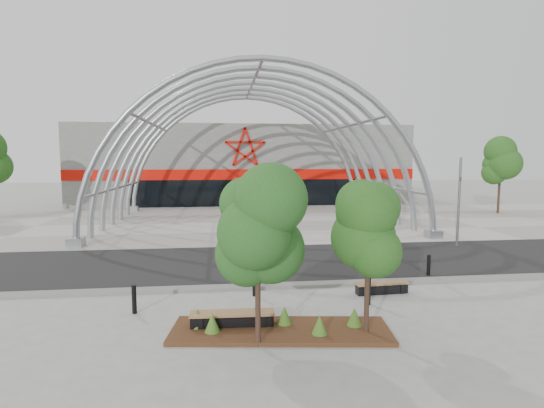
{
  "coord_description": "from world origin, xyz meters",
  "views": [
    {
      "loc": [
        -2.29,
        -15.16,
        4.7
      ],
      "look_at": [
        0.0,
        4.0,
        2.6
      ],
      "focal_mm": 28.0,
      "sensor_mm": 36.0,
      "label": 1
    }
  ],
  "objects": [
    {
      "name": "kerb",
      "position": [
        0.0,
        -0.25,
        0.06
      ],
      "size": [
        60.0,
        0.5,
        0.12
      ],
      "primitive_type": "cube",
      "color": "slate",
      "rests_on": "ground"
    },
    {
      "name": "vault_canopy",
      "position": [
        0.0,
        15.5,
        0.02
      ],
      "size": [
        20.8,
        15.8,
        20.36
      ],
      "color": "#969BA0",
      "rests_on": "ground"
    },
    {
      "name": "planting_bed",
      "position": [
        -0.83,
        -4.21,
        0.15
      ],
      "size": [
        6.06,
        2.53,
        0.62
      ],
      "color": "#3E2012",
      "rests_on": "ground"
    },
    {
      "name": "bollard_2",
      "position": [
        -1.65,
        0.13,
        0.52
      ],
      "size": [
        0.17,
        0.17,
        1.03
      ],
      "primitive_type": "cylinder",
      "color": "black",
      "rests_on": "ground"
    },
    {
      "name": "arena_building",
      "position": [
        0.0,
        33.45,
        3.99
      ],
      "size": [
        34.0,
        15.24,
        8.0
      ],
      "color": "slate",
      "rests_on": "ground"
    },
    {
      "name": "bg_tree_1",
      "position": [
        21.0,
        18.0,
        4.25
      ],
      "size": [
        2.7,
        2.7,
        5.91
      ],
      "color": "black",
      "rests_on": "ground"
    },
    {
      "name": "bollard_0",
      "position": [
        -4.96,
        -2.31,
        0.44
      ],
      "size": [
        0.14,
        0.14,
        0.87
      ],
      "primitive_type": "cylinder",
      "color": "black",
      "rests_on": "ground"
    },
    {
      "name": "bollard_4",
      "position": [
        5.91,
        0.57,
        0.43
      ],
      "size": [
        0.14,
        0.14,
        0.85
      ],
      "primitive_type": "cylinder",
      "color": "black",
      "rests_on": "ground"
    },
    {
      "name": "road",
      "position": [
        0.0,
        3.5,
        0.01
      ],
      "size": [
        140.0,
        7.0,
        0.02
      ],
      "primitive_type": "cube",
      "color": "black",
      "rests_on": "ground"
    },
    {
      "name": "bollard_3",
      "position": [
        2.35,
        -2.38,
        0.57
      ],
      "size": [
        0.18,
        0.18,
        1.14
      ],
      "primitive_type": "cylinder",
      "color": "black",
      "rests_on": "ground"
    },
    {
      "name": "forecourt",
      "position": [
        0.0,
        15.5,
        0.02
      ],
      "size": [
        60.0,
        17.0,
        0.04
      ],
      "primitive_type": "cube",
      "color": "gray",
      "rests_on": "ground"
    },
    {
      "name": "street_tree_1",
      "position": [
        1.49,
        -4.68,
        2.86
      ],
      "size": [
        1.68,
        1.68,
        3.98
      ],
      "color": "black",
      "rests_on": "ground"
    },
    {
      "name": "ground",
      "position": [
        0.0,
        0.0,
        0.0
      ],
      "size": [
        140.0,
        140.0,
        0.0
      ],
      "primitive_type": "plane",
      "color": "gray",
      "rests_on": "ground"
    },
    {
      "name": "signal_pole",
      "position": [
        10.14,
        5.73,
        2.47
      ],
      "size": [
        0.22,
        0.67,
        4.72
      ],
      "color": "slate",
      "rests_on": "ground"
    },
    {
      "name": "bench_1",
      "position": [
        3.21,
        -1.36,
        0.19
      ],
      "size": [
        1.88,
        0.52,
        0.39
      ],
      "color": "black",
      "rests_on": "ground"
    },
    {
      "name": "bench_0",
      "position": [
        -2.04,
        -3.85,
        0.24
      ],
      "size": [
        2.33,
        0.58,
        0.49
      ],
      "color": "black",
      "rests_on": "ground"
    },
    {
      "name": "bollard_1",
      "position": [
        -1.21,
        -1.1,
        0.45
      ],
      "size": [
        0.14,
        0.14,
        0.9
      ],
      "primitive_type": "cylinder",
      "color": "black",
      "rests_on": "ground"
    },
    {
      "name": "street_tree_0",
      "position": [
        -1.43,
        -5.01,
        3.06
      ],
      "size": [
        1.86,
        1.86,
        4.25
      ],
      "color": "black",
      "rests_on": "ground"
    }
  ]
}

